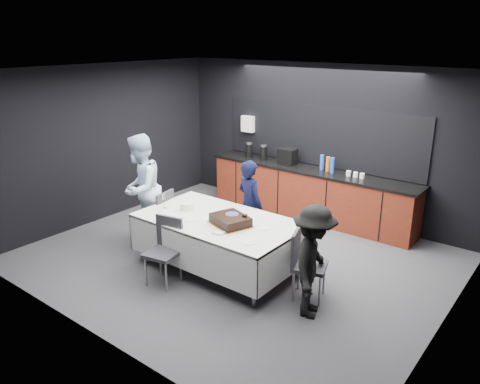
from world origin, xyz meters
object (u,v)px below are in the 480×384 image
(party_table, at_px, (219,228))
(person_left, at_px, (141,189))
(plate_stack, at_px, (187,206))
(chair_near, at_px, (166,246))
(person_right, at_px, (313,262))
(person_center, at_px, (250,205))
(chair_right, at_px, (304,259))
(chair_left, at_px, (160,214))
(champagne_flute, at_px, (164,198))
(cake_assembly, at_px, (231,220))

(party_table, xyz_separation_m, person_left, (-1.67, 0.02, 0.25))
(plate_stack, height_order, chair_near, chair_near)
(person_right, bearing_deg, person_left, 67.09)
(party_table, relative_size, person_center, 1.60)
(person_center, bearing_deg, plate_stack, 72.83)
(chair_right, xyz_separation_m, person_left, (-3.04, -0.06, 0.36))
(party_table, height_order, plate_stack, plate_stack)
(plate_stack, distance_m, person_center, 1.01)
(plate_stack, bearing_deg, chair_right, 1.84)
(party_table, relative_size, chair_left, 2.51)
(person_right, bearing_deg, party_table, 63.83)
(champagne_flute, xyz_separation_m, person_left, (-0.74, 0.18, -0.05))
(party_table, xyz_separation_m, champagne_flute, (-0.93, -0.16, 0.30))
(chair_near, xyz_separation_m, person_right, (1.99, 0.52, 0.17))
(chair_left, relative_size, person_left, 0.52)
(plate_stack, bearing_deg, person_left, 179.56)
(chair_right, height_order, person_left, person_left)
(plate_stack, xyz_separation_m, chair_right, (1.99, 0.06, -0.30))
(champagne_flute, bearing_deg, party_table, 9.95)
(chair_left, height_order, person_center, person_center)
(chair_right, bearing_deg, chair_near, -154.82)
(cake_assembly, distance_m, plate_stack, 0.90)
(cake_assembly, height_order, champagne_flute, champagne_flute)
(cake_assembly, xyz_separation_m, champagne_flute, (-1.20, -0.10, 0.09))
(champagne_flute, bearing_deg, chair_right, 5.95)
(plate_stack, relative_size, person_left, 0.12)
(person_center, height_order, person_left, person_left)
(chair_left, height_order, chair_right, same)
(cake_assembly, bearing_deg, person_left, 177.56)
(champagne_flute, xyz_separation_m, person_right, (2.58, -0.05, -0.23))
(person_left, xyz_separation_m, person_right, (3.33, -0.23, -0.18))
(champagne_flute, relative_size, person_left, 0.13)
(cake_assembly, relative_size, person_left, 0.37)
(champagne_flute, relative_size, chair_right, 0.24)
(champagne_flute, height_order, person_center, person_center)
(party_table, height_order, person_left, person_left)
(party_table, bearing_deg, champagne_flute, -170.05)
(party_table, bearing_deg, plate_stack, 178.89)
(champagne_flute, bearing_deg, chair_near, -43.37)
(person_center, bearing_deg, chair_right, 167.95)
(cake_assembly, distance_m, champagne_flute, 1.21)
(plate_stack, bearing_deg, champagne_flute, -149.97)
(plate_stack, distance_m, chair_right, 2.02)
(party_table, xyz_separation_m, chair_near, (-0.34, -0.72, -0.11))
(plate_stack, xyz_separation_m, person_left, (-1.05, 0.01, 0.06))
(chair_left, bearing_deg, champagne_flute, -31.72)
(plate_stack, xyz_separation_m, chair_near, (0.29, -0.74, -0.30))
(chair_near, bearing_deg, person_right, 14.53)
(party_table, height_order, chair_left, chair_left)
(plate_stack, distance_m, chair_near, 0.84)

